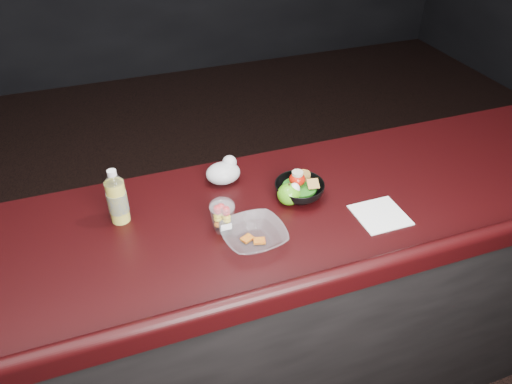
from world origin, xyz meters
The scene contains 8 objects.
counter centered at (0.00, 0.30, 0.51)m, with size 4.06×0.71×1.02m.
lemonade_bottle centered at (-0.33, 0.42, 1.10)m, with size 0.06×0.06×0.19m.
fruit_cup centered at (-0.03, 0.27, 1.08)m, with size 0.08×0.08×0.11m.
green_apple centered at (0.22, 0.32, 1.06)m, with size 0.08×0.08×0.08m.
plastic_bag centered at (0.05, 0.52, 1.06)m, with size 0.12×0.10×0.09m.
snack_bowl centered at (0.27, 0.35, 1.05)m, with size 0.22×0.22×0.09m.
takeout_bowl centered at (0.04, 0.18, 1.04)m, with size 0.21×0.21×0.05m.
paper_napkin centered at (0.48, 0.16, 1.02)m, with size 0.16×0.16×0.00m, color white.
Camera 1 is at (-0.34, -0.90, 2.05)m, focal length 35.00 mm.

